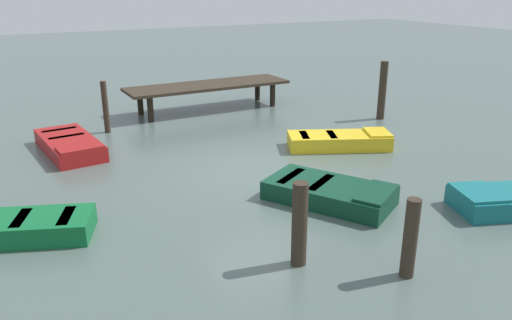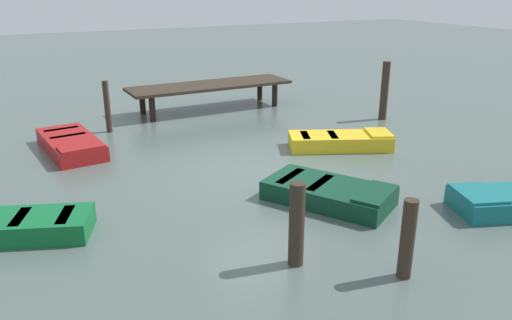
% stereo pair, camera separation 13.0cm
% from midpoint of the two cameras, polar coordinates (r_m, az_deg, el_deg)
% --- Properties ---
extents(ground_plane, '(80.00, 80.00, 0.00)m').
position_cam_midpoint_polar(ground_plane, '(12.21, 0.31, -1.55)').
color(ground_plane, '#4C5B56').
extents(dock_segment, '(5.87, 1.74, 0.95)m').
position_cam_midpoint_polar(dock_segment, '(18.25, -5.01, 8.26)').
color(dock_segment, '#33281E').
rests_on(dock_segment, ground_plane).
extents(rowboat_yellow, '(2.97, 2.10, 0.46)m').
position_cam_midpoint_polar(rowboat_yellow, '(14.22, 9.84, 2.17)').
color(rowboat_yellow, gold).
rests_on(rowboat_yellow, ground_plane).
extents(rowboat_dark_green, '(2.46, 2.92, 0.46)m').
position_cam_midpoint_polar(rowboat_dark_green, '(10.71, 8.66, -3.67)').
color(rowboat_dark_green, '#0C3823').
rests_on(rowboat_dark_green, ground_plane).
extents(rowboat_red, '(1.52, 2.99, 0.46)m').
position_cam_midpoint_polar(rowboat_red, '(14.61, -20.01, 1.72)').
color(rowboat_red, maroon).
rests_on(rowboat_red, ground_plane).
extents(rowboat_green, '(3.06, 2.00, 0.46)m').
position_cam_midpoint_polar(rowboat_green, '(10.21, -26.02, -6.77)').
color(rowboat_green, '#0F602D').
rests_on(rowboat_green, ground_plane).
extents(mooring_piling_mid_left, '(0.25, 0.25, 1.44)m').
position_cam_midpoint_polar(mooring_piling_mid_left, '(8.17, 5.09, -7.31)').
color(mooring_piling_mid_left, '#33281E').
rests_on(mooring_piling_mid_left, ground_plane).
extents(mooring_piling_mid_right, '(0.22, 0.22, 1.32)m').
position_cam_midpoint_polar(mooring_piling_mid_right, '(8.18, 17.24, -8.59)').
color(mooring_piling_mid_right, '#33281E').
rests_on(mooring_piling_mid_right, ground_plane).
extents(mooring_piling_center, '(0.18, 0.18, 1.59)m').
position_cam_midpoint_polar(mooring_piling_center, '(16.05, -16.30, 5.82)').
color(mooring_piling_center, '#33281E').
rests_on(mooring_piling_center, ground_plane).
extents(mooring_piling_far_right, '(0.26, 0.26, 1.94)m').
position_cam_midpoint_polar(mooring_piling_far_right, '(17.43, 14.59, 7.61)').
color(mooring_piling_far_right, '#33281E').
rests_on(mooring_piling_far_right, ground_plane).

